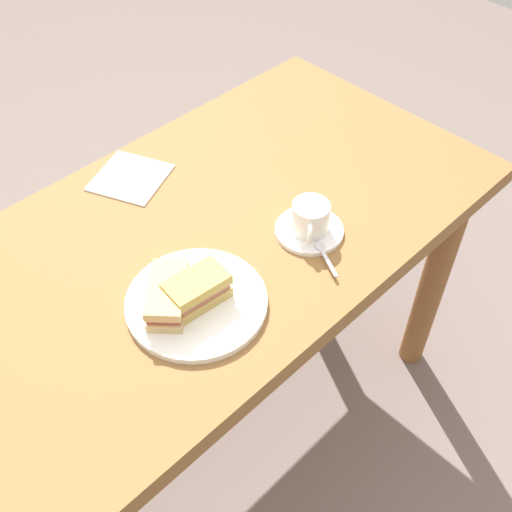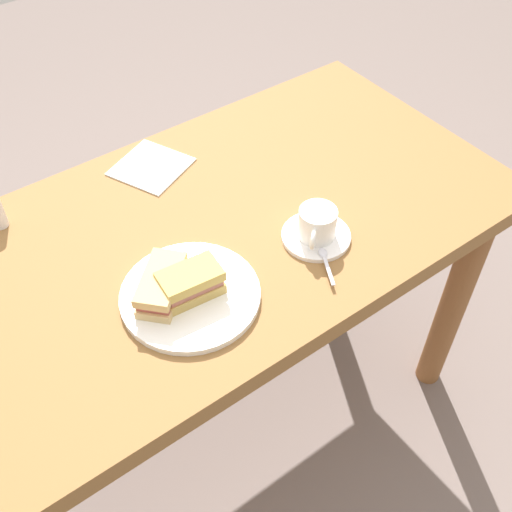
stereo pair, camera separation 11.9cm
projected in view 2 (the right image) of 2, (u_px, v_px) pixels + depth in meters
ground_plane at (223, 410)px, 1.85m from camera, size 6.00×6.00×0.00m
dining_table at (212, 266)px, 1.38m from camera, size 1.32×0.70×0.77m
sandwich_plate at (190, 295)px, 1.15m from camera, size 0.26×0.26×0.01m
sandwich_front at (191, 283)px, 1.13m from camera, size 0.12×0.08×0.06m
sandwich_back at (162, 285)px, 1.13m from camera, size 0.14×0.14×0.05m
coffee_saucer at (316, 236)px, 1.26m from camera, size 0.14×0.14×0.01m
coffee_cup at (317, 223)px, 1.23m from camera, size 0.09×0.09×0.06m
spoon at (325, 260)px, 1.21m from camera, size 0.05×0.09×0.01m
napkin at (151, 167)px, 1.42m from camera, size 0.20×0.20×0.00m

